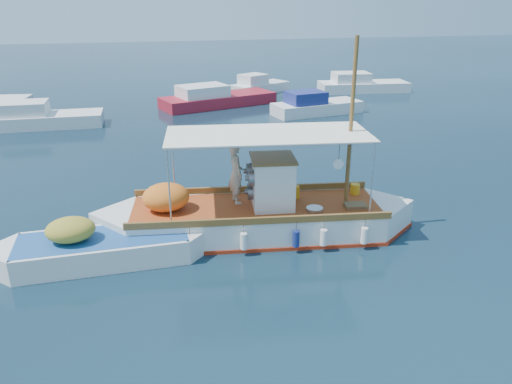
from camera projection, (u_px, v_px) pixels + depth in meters
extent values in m
plane|color=black|center=(268.00, 231.00, 17.20)|extent=(160.00, 160.00, 0.00)
cube|color=white|center=(256.00, 223.00, 16.93)|extent=(8.50, 3.75, 1.21)
cube|color=white|center=(133.00, 228.00, 16.53)|extent=(2.72, 2.72, 1.21)
cube|color=white|center=(374.00, 218.00, 17.33)|extent=(2.72, 2.72, 1.21)
cube|color=#AE2A10|center=(256.00, 232.00, 17.06)|extent=(8.62, 3.85, 0.20)
cube|color=#9E4018|center=(256.00, 207.00, 16.72)|extent=(8.47, 3.53, 0.07)
cube|color=brown|center=(252.00, 189.00, 17.95)|extent=(8.28, 1.15, 0.22)
cube|color=brown|center=(261.00, 221.00, 15.39)|extent=(8.28, 1.15, 0.22)
cube|color=white|center=(273.00, 183.00, 16.46)|extent=(1.48, 1.58, 1.64)
cube|color=brown|center=(273.00, 158.00, 16.15)|extent=(1.61, 1.70, 0.07)
cylinder|color=slate|center=(252.00, 178.00, 15.95)|extent=(0.31, 0.57, 0.55)
cylinder|color=slate|center=(250.00, 171.00, 16.60)|extent=(0.31, 0.57, 0.55)
cylinder|color=slate|center=(251.00, 191.00, 16.50)|extent=(0.31, 0.57, 0.55)
cylinder|color=brown|center=(351.00, 124.00, 16.01)|extent=(0.15, 0.15, 5.48)
cylinder|color=brown|center=(324.00, 138.00, 16.08)|extent=(1.97, 0.33, 0.09)
cylinder|color=silver|center=(173.00, 163.00, 17.11)|extent=(0.05, 0.05, 2.47)
cylinder|color=silver|center=(169.00, 188.00, 14.88)|extent=(0.05, 0.05, 2.47)
cylinder|color=silver|center=(351.00, 157.00, 17.72)|extent=(0.05, 0.05, 2.47)
cylinder|color=silver|center=(372.00, 181.00, 15.48)|extent=(0.05, 0.05, 2.47)
cube|color=white|center=(268.00, 134.00, 15.84)|extent=(6.75, 3.42, 0.04)
ellipsoid|color=orange|center=(166.00, 197.00, 16.26)|extent=(1.69, 1.49, 0.92)
cube|color=orange|center=(295.00, 192.00, 17.33)|extent=(0.30, 0.23, 0.44)
cylinder|color=orange|center=(355.00, 189.00, 17.70)|extent=(0.37, 0.37, 0.37)
cube|color=brown|center=(356.00, 206.00, 16.60)|extent=(0.77, 0.58, 0.13)
cylinder|color=#B2B2B2|center=(315.00, 209.00, 16.31)|extent=(0.61, 0.61, 0.13)
cylinder|color=white|center=(338.00, 164.00, 15.23)|extent=(0.33, 0.07, 0.33)
cylinder|color=white|center=(190.00, 244.00, 15.26)|extent=(0.25, 0.25, 0.53)
cylinder|color=navy|center=(296.00, 239.00, 15.58)|extent=(0.25, 0.25, 0.53)
cylinder|color=white|center=(364.00, 235.00, 15.79)|extent=(0.25, 0.25, 0.53)
imported|color=#B8B099|center=(236.00, 173.00, 16.68)|extent=(0.58, 0.81, 2.08)
cube|color=white|center=(104.00, 252.00, 15.25)|extent=(5.07, 2.09, 0.98)
cube|color=white|center=(16.00, 262.00, 14.66)|extent=(1.96, 1.96, 0.98)
cube|color=white|center=(186.00, 242.00, 15.84)|extent=(1.96, 1.96, 0.98)
cube|color=#1F5092|center=(103.00, 238.00, 15.08)|extent=(5.06, 1.87, 0.05)
ellipsoid|color=#A8972F|center=(70.00, 230.00, 14.73)|extent=(1.47, 1.22, 0.72)
cube|color=silver|center=(44.00, 122.00, 30.88)|extent=(7.09, 2.44, 1.00)
cube|color=silver|center=(23.00, 108.00, 30.33)|extent=(2.84, 2.06, 0.80)
cube|color=maroon|center=(218.00, 102.00, 36.89)|extent=(8.90, 5.26, 1.00)
cube|color=silver|center=(202.00, 91.00, 35.95)|extent=(3.95, 3.30, 0.80)
cube|color=silver|center=(317.00, 109.00, 34.32)|extent=(6.48, 3.34, 1.00)
cube|color=navy|center=(306.00, 97.00, 33.63)|extent=(2.78, 2.31, 0.80)
cube|color=silver|center=(363.00, 88.00, 42.45)|extent=(7.64, 3.29, 1.00)
cube|color=silver|center=(351.00, 77.00, 41.98)|extent=(3.17, 2.48, 0.80)
cube|color=silver|center=(260.00, 89.00, 41.84)|extent=(5.40, 4.20, 1.00)
cube|color=silver|center=(253.00, 79.00, 41.04)|extent=(2.60, 2.47, 0.80)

